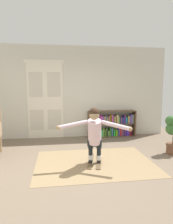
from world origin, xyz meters
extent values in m
plane|color=#71604F|center=(0.00, 0.00, 0.00)|extent=(7.20, 7.20, 0.00)
cube|color=beige|center=(0.00, 2.60, 1.45)|extent=(6.00, 0.10, 2.90)
cube|color=silver|center=(-1.21, 2.54, 1.18)|extent=(0.55, 0.04, 2.35)
cube|color=beige|center=(-1.21, 2.52, 1.69)|extent=(0.41, 0.01, 0.76)
cube|color=beige|center=(-1.21, 2.52, 0.59)|extent=(0.41, 0.01, 0.64)
cube|color=silver|center=(-0.66, 2.54, 1.18)|extent=(0.55, 0.04, 2.35)
cube|color=beige|center=(-0.66, 2.52, 1.69)|extent=(0.41, 0.01, 0.76)
cube|color=beige|center=(-0.66, 2.52, 0.59)|extent=(0.41, 0.01, 0.64)
cube|color=silver|center=(-0.94, 2.54, 2.40)|extent=(1.22, 0.04, 0.10)
cube|color=#917855|center=(0.21, 0.24, 0.00)|extent=(2.52, 1.83, 0.01)
cube|color=brown|center=(0.43, 2.39, 0.42)|extent=(0.04, 0.30, 0.85)
cube|color=brown|center=(1.94, 2.39, 0.42)|extent=(0.04, 0.30, 0.85)
cube|color=brown|center=(1.18, 2.39, 0.01)|extent=(1.51, 0.30, 0.02)
cube|color=brown|center=(1.18, 2.39, 0.42)|extent=(1.51, 0.30, 0.02)
cube|color=brown|center=(1.18, 2.39, 0.84)|extent=(1.51, 0.30, 0.02)
cube|color=#1EC45A|center=(0.47, 2.40, 0.14)|extent=(0.05, 0.22, 0.23)
cube|color=#824272|center=(0.55, 2.40, 0.13)|extent=(0.06, 0.15, 0.22)
cube|color=#71C887|center=(0.63, 2.38, 0.14)|extent=(0.04, 0.23, 0.25)
cube|color=tan|center=(0.68, 2.39, 0.12)|extent=(0.05, 0.21, 0.19)
cube|color=tan|center=(0.75, 2.38, 0.15)|extent=(0.05, 0.19, 0.25)
cube|color=#33D378|center=(0.83, 2.39, 0.13)|extent=(0.05, 0.20, 0.22)
cube|color=#99B045|center=(0.89, 2.39, 0.16)|extent=(0.03, 0.19, 0.28)
cube|color=#538429|center=(0.94, 2.38, 0.14)|extent=(0.03, 0.19, 0.23)
cube|color=#345827|center=(0.99, 2.40, 0.15)|extent=(0.06, 0.19, 0.26)
cube|color=#739350|center=(1.07, 2.38, 0.11)|extent=(0.05, 0.14, 0.18)
cube|color=#25741D|center=(1.13, 2.41, 0.15)|extent=(0.04, 0.20, 0.26)
cube|color=#4D68A9|center=(1.19, 2.40, 0.14)|extent=(0.05, 0.15, 0.25)
cube|color=green|center=(1.26, 2.40, 0.12)|extent=(0.05, 0.20, 0.20)
cube|color=#6FBF1E|center=(1.33, 2.40, 0.12)|extent=(0.05, 0.23, 0.20)
cube|color=#5644AB|center=(1.41, 2.37, 0.14)|extent=(0.04, 0.19, 0.23)
cube|color=red|center=(1.47, 2.37, 0.14)|extent=(0.05, 0.19, 0.24)
cube|color=#704775|center=(1.52, 2.39, 0.14)|extent=(0.03, 0.19, 0.23)
cube|color=#4B335D|center=(1.56, 2.41, 0.12)|extent=(0.05, 0.18, 0.20)
cube|color=#4E297C|center=(1.63, 2.39, 0.15)|extent=(0.06, 0.18, 0.26)
cube|color=#4533D7|center=(1.71, 2.39, 0.12)|extent=(0.06, 0.20, 0.20)
cube|color=maroon|center=(1.78, 2.41, 0.14)|extent=(0.04, 0.24, 0.25)
cube|color=maroon|center=(1.85, 2.40, 0.13)|extent=(0.06, 0.14, 0.21)
cube|color=#9F843E|center=(0.48, 2.37, 0.54)|extent=(0.06, 0.23, 0.21)
cube|color=#4D5210|center=(0.55, 2.38, 0.58)|extent=(0.06, 0.21, 0.28)
cube|color=#3D5B5F|center=(0.62, 2.37, 0.56)|extent=(0.06, 0.14, 0.24)
cube|color=#B12C40|center=(0.67, 2.41, 0.56)|extent=(0.03, 0.17, 0.25)
cube|color=#56C22E|center=(0.71, 2.39, 0.54)|extent=(0.03, 0.17, 0.21)
cube|color=#7B4353|center=(0.76, 2.38, 0.57)|extent=(0.05, 0.15, 0.26)
cube|color=#B22BB7|center=(0.81, 2.38, 0.58)|extent=(0.04, 0.22, 0.28)
cube|color=#734C8C|center=(0.86, 2.39, 0.56)|extent=(0.05, 0.24, 0.25)
cube|color=tan|center=(0.92, 2.38, 0.55)|extent=(0.03, 0.23, 0.24)
cube|color=#385659|center=(0.97, 2.38, 0.57)|extent=(0.04, 0.16, 0.27)
cube|color=tan|center=(1.02, 2.39, 0.54)|extent=(0.03, 0.15, 0.21)
cube|color=#A66876|center=(1.08, 2.38, 0.56)|extent=(0.05, 0.16, 0.25)
cube|color=brown|center=(1.13, 2.39, 0.58)|extent=(0.04, 0.15, 0.29)
cube|color=#B749B3|center=(1.20, 2.41, 0.57)|extent=(0.05, 0.17, 0.27)
cube|color=olive|center=(1.27, 2.41, 0.55)|extent=(0.06, 0.22, 0.24)
cube|color=tan|center=(1.35, 2.38, 0.58)|extent=(0.06, 0.19, 0.28)
cube|color=#56894C|center=(1.41, 2.37, 0.55)|extent=(0.03, 0.16, 0.23)
cube|color=#4E3A6C|center=(1.48, 2.40, 0.54)|extent=(0.06, 0.20, 0.20)
cube|color=navy|center=(1.55, 2.38, 0.54)|extent=(0.03, 0.22, 0.20)
cube|color=#3B1953|center=(1.59, 2.38, 0.57)|extent=(0.05, 0.20, 0.28)
cube|color=#1A77AC|center=(1.65, 2.39, 0.54)|extent=(0.06, 0.19, 0.21)
cube|color=#98904C|center=(1.73, 2.39, 0.55)|extent=(0.05, 0.17, 0.24)
cube|color=#C15CA3|center=(1.77, 2.38, 0.55)|extent=(0.03, 0.18, 0.23)
cube|color=#585CBC|center=(1.83, 2.37, 0.58)|extent=(0.03, 0.21, 0.28)
cube|color=brown|center=(1.88, 2.38, 0.58)|extent=(0.06, 0.20, 0.29)
cylinder|color=tan|center=(-2.00, 1.32, 0.21)|extent=(0.05, 0.05, 0.42)
cylinder|color=brown|center=(2.21, 0.53, 0.13)|extent=(0.31, 0.31, 0.25)
cylinder|color=brown|center=(2.21, 0.53, 0.23)|extent=(0.33, 0.33, 0.04)
sphere|color=#31602B|center=(2.18, 0.58, 0.61)|extent=(0.28, 0.28, 0.28)
sphere|color=#31602B|center=(2.15, 0.59, 0.81)|extent=(0.25, 0.25, 0.25)
cube|color=brown|center=(0.12, 0.27, 0.01)|extent=(0.26, 0.75, 0.01)
cube|color=brown|center=(0.21, 0.60, 0.05)|extent=(0.11, 0.13, 0.06)
cube|color=black|center=(0.12, 0.25, 0.04)|extent=(0.11, 0.14, 0.04)
cube|color=brown|center=(0.30, 0.22, 0.01)|extent=(0.26, 0.75, 0.01)
cube|color=brown|center=(0.38, 0.56, 0.05)|extent=(0.11, 0.13, 0.06)
cube|color=black|center=(0.29, 0.20, 0.04)|extent=(0.11, 0.14, 0.04)
cylinder|color=white|center=(0.12, 0.27, 0.13)|extent=(0.13, 0.13, 0.10)
cylinder|color=black|center=(0.12, 0.27, 0.33)|extent=(0.11, 0.11, 0.30)
cylinder|color=black|center=(0.12, 0.25, 0.44)|extent=(0.13, 0.13, 0.22)
cylinder|color=white|center=(0.30, 0.22, 0.13)|extent=(0.13, 0.13, 0.10)
cylinder|color=black|center=(0.30, 0.22, 0.33)|extent=(0.11, 0.11, 0.30)
cylinder|color=black|center=(0.29, 0.21, 0.44)|extent=(0.13, 0.13, 0.22)
cube|color=black|center=(0.21, 0.23, 0.46)|extent=(0.33, 0.25, 0.14)
cylinder|color=silver|center=(0.19, 0.15, 0.71)|extent=(0.37, 0.48, 0.58)
sphere|color=tan|center=(0.16, 0.01, 1.09)|extent=(0.24, 0.24, 0.20)
sphere|color=#382619|center=(0.16, 0.02, 1.13)|extent=(0.25, 0.25, 0.21)
cylinder|color=silver|center=(-0.26, 0.08, 0.89)|extent=(0.59, 0.13, 0.17)
sphere|color=tan|center=(-0.55, 0.06, 0.84)|extent=(0.11, 0.11, 0.09)
cylinder|color=silver|center=(0.56, -0.12, 0.89)|extent=(0.54, 0.38, 0.17)
sphere|color=tan|center=(0.80, -0.27, 0.84)|extent=(0.11, 0.11, 0.09)
camera|label=1|loc=(-0.57, -3.83, 1.67)|focal=32.02mm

